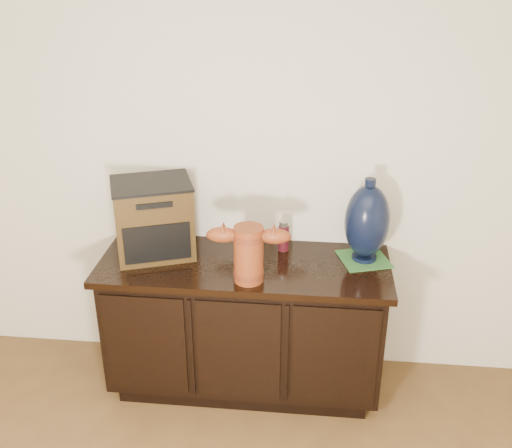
# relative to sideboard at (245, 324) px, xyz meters

# --- Properties ---
(sideboard) EXTENTS (1.46, 0.56, 0.75)m
(sideboard) POSITION_rel_sideboard_xyz_m (0.00, 0.00, 0.00)
(sideboard) COLOR black
(sideboard) RESTS_ON ground
(terracotta_vessel) EXTENTS (0.39, 0.15, 0.28)m
(terracotta_vessel) POSITION_rel_sideboard_xyz_m (0.04, -0.17, 0.53)
(terracotta_vessel) COLOR brown
(terracotta_vessel) RESTS_ON sideboard
(tv_radio) EXTENTS (0.47, 0.43, 0.39)m
(tv_radio) POSITION_rel_sideboard_xyz_m (-0.47, 0.06, 0.56)
(tv_radio) COLOR #402A10
(tv_radio) RESTS_ON sideboard
(green_mat) EXTENTS (0.29, 0.29, 0.01)m
(green_mat) POSITION_rel_sideboard_xyz_m (0.60, 0.10, 0.37)
(green_mat) COLOR #2F662D
(green_mat) RESTS_ON sideboard
(lamp_base) EXTENTS (0.28, 0.28, 0.43)m
(lamp_base) POSITION_rel_sideboard_xyz_m (0.60, 0.10, 0.58)
(lamp_base) COLOR black
(lamp_base) RESTS_ON green_mat
(spray_can) EXTENTS (0.06, 0.06, 0.16)m
(spray_can) POSITION_rel_sideboard_xyz_m (0.19, 0.16, 0.45)
(spray_can) COLOR maroon
(spray_can) RESTS_ON sideboard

